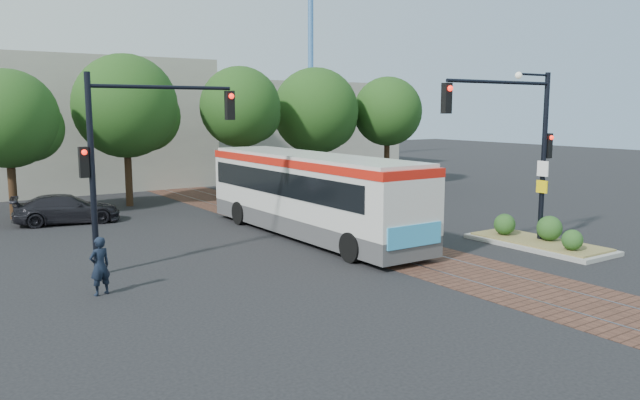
# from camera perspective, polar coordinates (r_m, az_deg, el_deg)

# --- Properties ---
(ground) EXTENTS (120.00, 120.00, 0.00)m
(ground) POSITION_cam_1_polar(r_m,az_deg,el_deg) (21.12, 9.33, -5.31)
(ground) COLOR black
(ground) RESTS_ON ground
(trackbed) EXTENTS (3.60, 40.00, 0.02)m
(trackbed) POSITION_cam_1_polar(r_m,az_deg,el_deg) (24.09, 2.76, -3.49)
(trackbed) COLOR #553326
(trackbed) RESTS_ON ground
(tree_row) EXTENTS (26.40, 5.60, 7.67)m
(tree_row) POSITION_cam_1_polar(r_m,az_deg,el_deg) (34.83, -8.06, 8.12)
(tree_row) COLOR #382314
(tree_row) RESTS_ON ground
(warehouses) EXTENTS (40.00, 13.00, 8.00)m
(warehouses) POSITION_cam_1_polar(r_m,az_deg,el_deg) (45.67, -16.93, 6.58)
(warehouses) COLOR #ADA899
(warehouses) RESTS_ON ground
(crane) EXTENTS (8.00, 0.50, 18.00)m
(crane) POSITION_cam_1_polar(r_m,az_deg,el_deg) (58.78, -0.86, 14.15)
(crane) COLOR #3F72B2
(crane) RESTS_ON ground
(city_bus) EXTENTS (2.73, 12.02, 3.21)m
(city_bus) POSITION_cam_1_polar(r_m,az_deg,el_deg) (24.19, -0.97, 0.85)
(city_bus) COLOR #434345
(city_bus) RESTS_ON ground
(traffic_island) EXTENTS (2.20, 5.20, 1.13)m
(traffic_island) POSITION_cam_1_polar(r_m,az_deg,el_deg) (24.02, 19.23, -3.20)
(traffic_island) COLOR gray
(traffic_island) RESTS_ON ground
(signal_pole_main) EXTENTS (5.49, 0.46, 6.00)m
(signal_pole_main) POSITION_cam_1_polar(r_m,az_deg,el_deg) (22.88, 18.07, 5.97)
(signal_pole_main) COLOR black
(signal_pole_main) RESTS_ON ground
(signal_pole_left) EXTENTS (4.99, 0.34, 6.00)m
(signal_pole_left) POSITION_cam_1_polar(r_m,az_deg,el_deg) (19.72, -17.03, 4.85)
(signal_pole_left) COLOR black
(signal_pole_left) RESTS_ON ground
(officer) EXTENTS (0.66, 0.52, 1.59)m
(officer) POSITION_cam_1_polar(r_m,az_deg,el_deg) (17.69, -19.49, -5.71)
(officer) COLOR black
(officer) RESTS_ON ground
(parked_car) EXTENTS (4.63, 2.57, 1.27)m
(parked_car) POSITION_cam_1_polar(r_m,az_deg,el_deg) (29.19, -22.15, -0.76)
(parked_car) COLOR black
(parked_car) RESTS_ON ground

